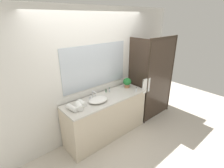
{
  "coord_description": "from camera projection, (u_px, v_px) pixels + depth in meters",
  "views": [
    {
      "loc": [
        -1.91,
        -2.35,
        2.41
      ],
      "look_at": [
        0.15,
        0.0,
        1.15
      ],
      "focal_mm": 27.11,
      "sensor_mm": 36.0,
      "label": 1
    }
  ],
  "objects": [
    {
      "name": "rolled_towel_far_edge",
      "position": [
        82.0,
        103.0,
        3.06
      ],
      "size": [
        0.11,
        0.2,
        0.09
      ],
      "primitive_type": "cylinder",
      "rotation": [
        1.57,
        0.0,
        0.06
      ],
      "color": "white",
      "rests_on": "vanity_cabinet"
    },
    {
      "name": "faucet",
      "position": [
        93.0,
        96.0,
        3.32
      ],
      "size": [
        0.17,
        0.15,
        0.17
      ],
      "color": "silver",
      "rests_on": "vanity_cabinet"
    },
    {
      "name": "ground_plane",
      "position": [
        107.0,
        134.0,
        3.71
      ],
      "size": [
        8.0,
        8.0,
        0.0
      ],
      "primitive_type": "plane",
      "color": "beige"
    },
    {
      "name": "amenity_bottle_lotion",
      "position": [
        136.0,
        90.0,
        3.62
      ],
      "size": [
        0.02,
        0.02,
        0.1
      ],
      "color": "silver",
      "rests_on": "vanity_cabinet"
    },
    {
      "name": "rolled_towel_middle",
      "position": [
        79.0,
        106.0,
        2.93
      ],
      "size": [
        0.15,
        0.22,
        0.11
      ],
      "primitive_type": "cylinder",
      "rotation": [
        1.57,
        0.0,
        -0.25
      ],
      "color": "white",
      "rests_on": "vanity_cabinet"
    },
    {
      "name": "vanity_cabinet",
      "position": [
        106.0,
        116.0,
        3.55
      ],
      "size": [
        1.8,
        0.58,
        0.9
      ],
      "color": "beige",
      "rests_on": "ground_plane"
    },
    {
      "name": "rolled_towel_near_edge",
      "position": [
        72.0,
        108.0,
        2.9
      ],
      "size": [
        0.12,
        0.24,
        0.09
      ],
      "primitive_type": "cylinder",
      "rotation": [
        1.57,
        0.0,
        0.12
      ],
      "color": "white",
      "rests_on": "vanity_cabinet"
    },
    {
      "name": "sink_basin",
      "position": [
        98.0,
        100.0,
        3.2
      ],
      "size": [
        0.39,
        0.3,
        0.08
      ],
      "primitive_type": "ellipsoid",
      "color": "white",
      "rests_on": "vanity_cabinet"
    },
    {
      "name": "potted_plant",
      "position": [
        127.0,
        82.0,
        3.81
      ],
      "size": [
        0.18,
        0.18,
        0.22
      ],
      "color": "#B77A51",
      "rests_on": "vanity_cabinet"
    },
    {
      "name": "amenity_bottle_conditioner",
      "position": [
        106.0,
        90.0,
        3.6
      ],
      "size": [
        0.03,
        0.03,
        0.09
      ],
      "color": "#4C7056",
      "rests_on": "vanity_cabinet"
    },
    {
      "name": "amenity_bottle_shampoo",
      "position": [
        109.0,
        90.0,
        3.6
      ],
      "size": [
        0.03,
        0.03,
        0.1
      ],
      "color": "silver",
      "rests_on": "vanity_cabinet"
    },
    {
      "name": "shower_enclosure",
      "position": [
        153.0,
        79.0,
        3.98
      ],
      "size": [
        1.2,
        0.59,
        2.0
      ],
      "color": "#2D2319",
      "rests_on": "ground_plane"
    },
    {
      "name": "wall_back_with_mirror",
      "position": [
        95.0,
        74.0,
        3.47
      ],
      "size": [
        4.4,
        0.06,
        2.6
      ],
      "color": "silver",
      "rests_on": "ground_plane"
    }
  ]
}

